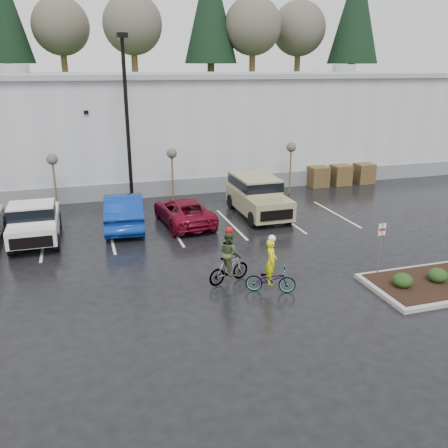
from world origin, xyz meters
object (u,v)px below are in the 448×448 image
object	(u,v)px
lamppost	(126,106)
sapling_mid	(172,156)
fire_lane_sign	(381,243)
cyclist_hivis	(271,274)
suv_tan	(258,197)
car_red	(184,211)
pallet_stack_a	(318,176)
sapling_east	(291,150)
pallet_stack_b	(340,175)
pickup_white	(35,219)
car_blue	(124,210)
pallet_stack_c	(364,173)
cyclist_olive	(229,262)
sapling_west	(53,163)

from	to	relation	value
lamppost	sapling_mid	world-z (taller)	lamppost
fire_lane_sign	cyclist_hivis	xyz separation A→B (m)	(-4.30, 0.13, -0.73)
lamppost	suv_tan	bearing A→B (deg)	-25.03
car_red	cyclist_hivis	xyz separation A→B (m)	(1.29, -8.43, -0.00)
pallet_stack_a	car_red	bearing A→B (deg)	-153.03
pallet_stack_a	sapling_east	bearing A→B (deg)	-158.20
fire_lane_sign	pallet_stack_b	bearing A→B (deg)	65.12
pickup_white	car_blue	distance (m)	4.15
lamppost	pallet_stack_c	distance (m)	16.89
suv_tan	cyclist_olive	world-z (taller)	cyclist_olive
sapling_west	pickup_white	size ratio (longest dim) A/B	0.62
pallet_stack_a	fire_lane_sign	distance (m)	14.60
pallet_stack_c	pickup_white	bearing A→B (deg)	-165.25
sapling_mid	sapling_east	xyz separation A→B (m)	(7.50, 0.00, 0.00)
pallet_stack_c	fire_lane_sign	size ratio (longest dim) A/B	0.61
sapling_mid	pallet_stack_c	bearing A→B (deg)	4.24
lamppost	sapling_east	distance (m)	10.48
lamppost	pallet_stack_c	bearing A→B (deg)	7.13
car_blue	suv_tan	xyz separation A→B (m)	(7.06, -0.19, 0.17)
pallet_stack_a	sapling_mid	bearing A→B (deg)	-174.29
suv_tan	cyclist_olive	size ratio (longest dim) A/B	2.34
sapling_mid	cyclist_olive	distance (m)	11.66
pallet_stack_c	pickup_white	size ratio (longest dim) A/B	0.26
fire_lane_sign	pallet_stack_a	bearing A→B (deg)	71.19
car_red	cyclist_olive	world-z (taller)	cyclist_olive
pallet_stack_c	cyclist_olive	distance (m)	18.53
fire_lane_sign	pickup_white	world-z (taller)	fire_lane_sign
pallet_stack_a	pickup_white	distance (m)	18.14
fire_lane_sign	car_blue	world-z (taller)	fire_lane_sign
pallet_stack_b	fire_lane_sign	distance (m)	15.23
pallet_stack_a	car_blue	size ratio (longest dim) A/B	0.26
pickup_white	car_red	xyz separation A→B (m)	(7.00, 0.24, -0.31)
pallet_stack_a	suv_tan	world-z (taller)	suv_tan
pickup_white	car_red	bearing A→B (deg)	1.94
pallet_stack_c	fire_lane_sign	world-z (taller)	fire_lane_sign
pallet_stack_b	pallet_stack_c	bearing A→B (deg)	0.00
pallet_stack_c	fire_lane_sign	bearing A→B (deg)	-120.72
sapling_mid	cyclist_hivis	bearing A→B (deg)	-85.49
suv_tan	cyclist_hivis	bearing A→B (deg)	-108.15
sapling_east	lamppost	bearing A→B (deg)	-174.29
pallet_stack_a	pallet_stack_c	xyz separation A→B (m)	(3.50, 0.00, 0.00)
pallet_stack_b	suv_tan	xyz separation A→B (m)	(-7.85, -4.97, 0.35)
car_blue	cyclist_olive	xyz separation A→B (m)	(3.03, -7.72, -0.06)
cyclist_hivis	fire_lane_sign	bearing A→B (deg)	-68.66
lamppost	car_blue	bearing A→B (deg)	-104.27
car_blue	pickup_white	bearing A→B (deg)	14.70
pallet_stack_b	cyclist_hivis	size ratio (longest dim) A/B	0.63
pallet_stack_a	cyclist_hivis	size ratio (longest dim) A/B	0.63
sapling_mid	pallet_stack_c	distance (m)	13.69
pallet_stack_b	cyclist_olive	world-z (taller)	cyclist_olive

